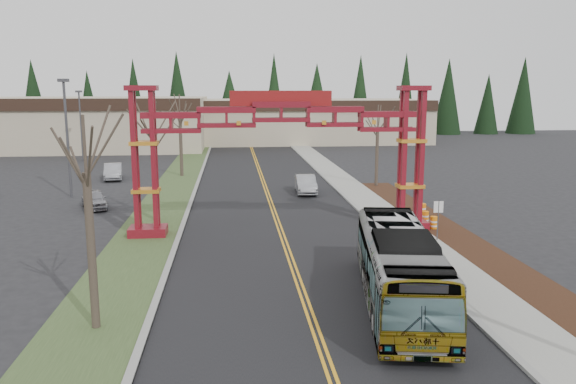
{
  "coord_description": "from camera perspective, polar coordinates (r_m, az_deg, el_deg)",
  "views": [
    {
      "loc": [
        -2.92,
        -15.24,
        8.67
      ],
      "look_at": [
        -0.03,
        13.56,
        3.37
      ],
      "focal_mm": 35.0,
      "sensor_mm": 36.0,
      "label": 1
    }
  ],
  "objects": [
    {
      "name": "gateway_arch",
      "position": [
        33.47,
        -0.71,
        5.78
      ],
      "size": [
        18.2,
        1.6,
        8.9
      ],
      "color": "maroon",
      "rests_on": "ground"
    },
    {
      "name": "conifer_treeline",
      "position": [
        107.31,
        -4.09,
        9.19
      ],
      "size": [
        116.1,
        5.6,
        13.0
      ],
      "color": "black",
      "rests_on": "ground"
    },
    {
      "name": "street_sign",
      "position": [
        33.14,
        15.02,
        -2.06
      ],
      "size": [
        0.55,
        0.07,
        2.41
      ],
      "color": "#3F3F44",
      "rests_on": "ground"
    },
    {
      "name": "lane_line_right",
      "position": [
        41.27,
        -1.38,
        -1.71
      ],
      "size": [
        0.12,
        100.0,
        0.01
      ],
      "primitive_type": "cube",
      "color": "gold",
      "rests_on": "road"
    },
    {
      "name": "lane_line_left",
      "position": [
        41.25,
        -1.72,
        -1.72
      ],
      "size": [
        0.12,
        100.0,
        0.01
      ],
      "primitive_type": "cube",
      "color": "gold",
      "rests_on": "road"
    },
    {
      "name": "bare_tree_median_mid",
      "position": [
        37.58,
        -13.56,
        5.84
      ],
      "size": [
        3.44,
        3.44,
        8.18
      ],
      "color": "#382D26",
      "rests_on": "ground"
    },
    {
      "name": "barrel_north",
      "position": [
        39.57,
        13.46,
        -1.84
      ],
      "size": [
        0.52,
        0.52,
        0.97
      ],
      "color": "orange",
      "rests_on": "ground"
    },
    {
      "name": "landscape_strip",
      "position": [
        29.72,
        20.93,
        -7.16
      ],
      "size": [
        2.6,
        50.0,
        0.12
      ],
      "primitive_type": "cube",
      "color": "black",
      "rests_on": "ground"
    },
    {
      "name": "parked_car_near_a",
      "position": [
        43.81,
        -19.09,
        -0.7
      ],
      "size": [
        2.78,
        4.32,
        1.37
      ],
      "primitive_type": "imported",
      "rotation": [
        0.0,
        0.0,
        0.32
      ],
      "color": "#9999A0",
      "rests_on": "ground"
    },
    {
      "name": "curb_right",
      "position": [
        42.13,
        6.82,
        -1.46
      ],
      "size": [
        0.3,
        110.0,
        0.15
      ],
      "primitive_type": "cube",
      "color": "gray",
      "rests_on": "ground"
    },
    {
      "name": "bare_tree_median_far",
      "position": [
        57.15,
        -10.92,
        7.5
      ],
      "size": [
        3.33,
        3.33,
        8.21
      ],
      "color": "#382D26",
      "rests_on": "ground"
    },
    {
      "name": "light_pole_far",
      "position": [
        72.73,
        -20.32,
        6.81
      ],
      "size": [
        0.74,
        0.37,
        8.54
      ],
      "color": "#3F3F44",
      "rests_on": "ground"
    },
    {
      "name": "sidewalk_right",
      "position": [
        42.47,
        8.73,
        -1.41
      ],
      "size": [
        2.6,
        110.0,
        0.14
      ],
      "primitive_type": "cube",
      "color": "gray",
      "rests_on": "ground"
    },
    {
      "name": "transit_bus",
      "position": [
        23.33,
        11.23,
        -7.54
      ],
      "size": [
        4.43,
        11.57,
        3.14
      ],
      "primitive_type": "imported",
      "rotation": [
        0.0,
        0.0,
        -0.16
      ],
      "color": "#96979D",
      "rests_on": "ground"
    },
    {
      "name": "silver_sedan",
      "position": [
        47.5,
        1.81,
        0.79
      ],
      "size": [
        1.77,
        4.66,
        1.52
      ],
      "primitive_type": "imported",
      "rotation": [
        0.0,
        0.0,
        -0.03
      ],
      "color": "#A5A8AD",
      "rests_on": "ground"
    },
    {
      "name": "bare_tree_median_near",
      "position": [
        20.81,
        -19.81,
        1.74
      ],
      "size": [
        3.05,
        3.05,
        7.82
      ],
      "color": "#382D26",
      "rests_on": "ground"
    },
    {
      "name": "road",
      "position": [
        41.26,
        -1.55,
        -1.73
      ],
      "size": [
        12.0,
        110.0,
        0.02
      ],
      "primitive_type": "cube",
      "color": "black",
      "rests_on": "ground"
    },
    {
      "name": "retail_building_east",
      "position": [
        96.2,
        2.01,
        7.31
      ],
      "size": [
        38.0,
        20.3,
        7.0
      ],
      "color": "#B7AA8B",
      "rests_on": "ground"
    },
    {
      "name": "parked_car_far_a",
      "position": [
        57.46,
        -17.34,
        2.01
      ],
      "size": [
        2.41,
        4.89,
        1.54
      ],
      "primitive_type": "imported",
      "rotation": [
        0.0,
        0.0,
        0.17
      ],
      "color": "#A9AAB0",
      "rests_on": "ground"
    },
    {
      "name": "ground",
      "position": [
        17.77,
        4.72,
        -18.85
      ],
      "size": [
        200.0,
        200.0,
        0.0
      ],
      "primitive_type": "plane",
      "color": "black",
      "rests_on": "ground"
    },
    {
      "name": "curb_left",
      "position": [
        41.27,
        -10.1,
        -1.8
      ],
      "size": [
        0.3,
        110.0,
        0.15
      ],
      "primitive_type": "cube",
      "color": "gray",
      "rests_on": "ground"
    },
    {
      "name": "retail_building_west",
      "position": [
        91.43,
        -23.11,
        6.48
      ],
      "size": [
        46.0,
        22.3,
        7.5
      ],
      "color": "#B7AA8B",
      "rests_on": "ground"
    },
    {
      "name": "grass_median",
      "position": [
        41.47,
        -12.65,
        -1.88
      ],
      "size": [
        4.0,
        110.0,
        0.08
      ],
      "primitive_type": "cube",
      "color": "#364A25",
      "rests_on": "ground"
    },
    {
      "name": "light_pole_near",
      "position": [
        48.44,
        -21.56,
        5.91
      ],
      "size": [
        0.82,
        0.41,
        9.5
      ],
      "color": "#3F3F44",
      "rests_on": "ground"
    },
    {
      "name": "barrel_mid",
      "position": [
        37.55,
        13.75,
        -2.58
      ],
      "size": [
        0.48,
        0.48,
        0.88
      ],
      "color": "orange",
      "rests_on": "ground"
    },
    {
      "name": "barrel_south",
      "position": [
        36.15,
        14.6,
        -3.11
      ],
      "size": [
        0.48,
        0.48,
        0.89
      ],
      "color": "orange",
      "rests_on": "ground"
    },
    {
      "name": "bare_tree_right_far",
      "position": [
        50.71,
        9.1,
        6.53
      ],
      "size": [
        2.92,
        2.92,
        7.34
      ],
      "color": "#382D26",
      "rests_on": "ground"
    }
  ]
}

